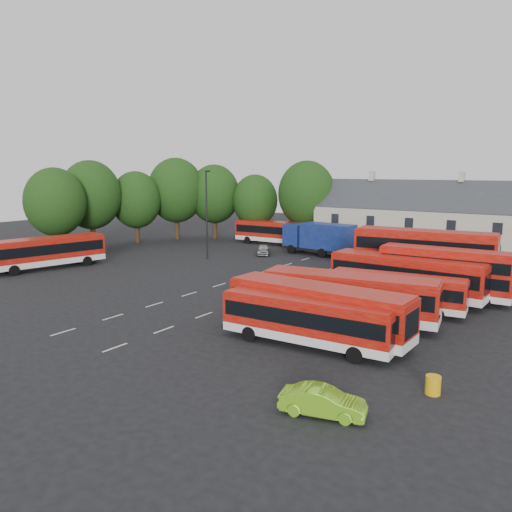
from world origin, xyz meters
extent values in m
plane|color=black|center=(0.00, 0.00, 0.00)|extent=(140.00, 140.00, 0.00)
cube|color=beige|center=(0.00, -14.00, 0.01)|extent=(0.15, 1.80, 0.01)
cube|color=beige|center=(0.00, -10.00, 0.01)|extent=(0.15, 1.80, 0.01)
cube|color=beige|center=(0.00, -6.00, 0.01)|extent=(0.15, 1.80, 0.01)
cube|color=beige|center=(0.00, -2.00, 0.01)|extent=(0.15, 1.80, 0.01)
cube|color=beige|center=(0.00, 2.00, 0.01)|extent=(0.15, 1.80, 0.01)
cube|color=beige|center=(0.00, 6.00, 0.01)|extent=(0.15, 1.80, 0.01)
cube|color=beige|center=(0.00, 10.00, 0.01)|extent=(0.15, 1.80, 0.01)
cube|color=beige|center=(0.00, 14.00, 0.01)|extent=(0.15, 1.80, 0.01)
cube|color=beige|center=(0.00, 18.00, 0.01)|extent=(0.15, 1.80, 0.01)
cube|color=beige|center=(5.00, -14.00, 0.01)|extent=(0.15, 1.80, 0.01)
cube|color=beige|center=(5.00, -10.00, 0.01)|extent=(0.15, 1.80, 0.01)
cube|color=beige|center=(5.00, -6.00, 0.01)|extent=(0.15, 1.80, 0.01)
cube|color=beige|center=(5.00, -2.00, 0.01)|extent=(0.15, 1.80, 0.01)
cube|color=beige|center=(5.00, 2.00, 0.01)|extent=(0.15, 1.80, 0.01)
cube|color=beige|center=(5.00, 6.00, 0.01)|extent=(0.15, 1.80, 0.01)
cube|color=beige|center=(5.00, 10.00, 0.01)|extent=(0.15, 1.80, 0.01)
cube|color=beige|center=(5.00, 14.00, 0.01)|extent=(0.15, 1.80, 0.01)
cube|color=beige|center=(5.00, 18.00, 0.01)|extent=(0.15, 1.80, 0.01)
cylinder|color=black|center=(-27.00, 4.00, 1.92)|extent=(0.70, 0.70, 3.85)
ellipsoid|color=#18350E|center=(-27.00, 4.00, 6.39)|extent=(7.26, 7.26, 8.35)
cylinder|color=black|center=(-28.00, 10.00, 2.10)|extent=(0.70, 0.70, 4.20)
ellipsoid|color=#18350E|center=(-28.00, 10.00, 6.97)|extent=(7.92, 7.92, 9.11)
cylinder|color=black|center=(-26.00, 16.00, 1.84)|extent=(0.70, 0.70, 3.67)
ellipsoid|color=#18350E|center=(-26.00, 16.00, 6.10)|extent=(6.93, 6.93, 7.97)
cylinder|color=black|center=(-24.00, 22.00, 2.19)|extent=(0.70, 0.70, 4.38)
ellipsoid|color=#18350E|center=(-24.00, 22.00, 7.26)|extent=(8.25, 8.25, 9.49)
cylinder|color=black|center=(-20.00, 26.00, 2.01)|extent=(0.70, 0.70, 4.02)
ellipsoid|color=#18350E|center=(-20.00, 26.00, 6.68)|extent=(7.59, 7.59, 8.73)
cylinder|color=black|center=(-14.00, 28.00, 1.75)|extent=(0.70, 0.70, 3.50)
ellipsoid|color=#18350E|center=(-14.00, 28.00, 5.81)|extent=(6.60, 6.60, 7.59)
cylinder|color=black|center=(-6.00, 29.00, 2.10)|extent=(0.70, 0.70, 4.20)
ellipsoid|color=#18350E|center=(-6.00, 29.00, 6.97)|extent=(7.92, 7.92, 9.11)
cube|color=beige|center=(14.00, 30.00, 2.75)|extent=(35.00, 7.00, 5.50)
cube|color=#2D3035|center=(14.00, 30.00, 5.50)|extent=(35.70, 7.13, 7.13)
cube|color=beige|center=(3.00, 30.00, 9.46)|extent=(0.60, 0.90, 1.20)
cube|color=beige|center=(14.00, 30.00, 9.46)|extent=(0.60, 0.90, 1.20)
cube|color=silver|center=(14.14, -7.39, 0.73)|extent=(10.52, 2.95, 0.52)
cube|color=#A21409|center=(14.14, -7.39, 1.92)|extent=(10.52, 2.95, 1.84)
cube|color=black|center=(14.14, -7.39, 1.96)|extent=(10.11, 2.98, 0.90)
cube|color=#A21409|center=(14.14, -7.39, 2.89)|extent=(10.31, 2.84, 0.11)
cylinder|color=black|center=(10.87, -8.65, 0.47)|extent=(0.96, 0.32, 0.95)
cylinder|color=black|center=(17.40, -6.14, 0.47)|extent=(0.96, 0.32, 0.95)
cube|color=silver|center=(13.96, -5.76, 0.82)|extent=(11.79, 3.06, 0.59)
cube|color=#A21409|center=(13.96, -5.76, 2.16)|extent=(11.79, 3.06, 2.08)
cube|color=black|center=(13.96, -5.76, 2.21)|extent=(11.33, 3.11, 1.01)
cube|color=#A21409|center=(13.96, -5.76, 3.25)|extent=(11.56, 2.95, 0.13)
cylinder|color=black|center=(10.17, -6.83, 0.53)|extent=(1.07, 0.33, 1.06)
cylinder|color=black|center=(17.75, -4.69, 0.53)|extent=(1.07, 0.33, 1.06)
cube|color=silver|center=(14.21, -1.71, 0.83)|extent=(12.03, 4.55, 0.59)
cube|color=#A21409|center=(14.21, -1.71, 2.16)|extent=(12.03, 4.55, 2.08)
cube|color=black|center=(14.21, -1.71, 2.22)|extent=(11.58, 4.54, 1.01)
cube|color=#A21409|center=(14.21, -1.71, 3.26)|extent=(11.78, 4.41, 0.13)
cylinder|color=black|center=(10.69, -3.52, 0.53)|extent=(1.10, 0.47, 1.07)
cylinder|color=black|center=(17.72, 0.09, 0.53)|extent=(1.10, 0.47, 1.07)
cube|color=silver|center=(15.95, 2.72, 0.68)|extent=(9.90, 3.39, 0.49)
cube|color=#A21409|center=(15.95, 2.72, 1.79)|extent=(9.90, 3.39, 1.72)
cube|color=black|center=(15.95, 2.72, 1.83)|extent=(9.52, 3.39, 0.84)
cube|color=#A21409|center=(15.95, 2.72, 2.69)|extent=(9.70, 3.28, 0.11)
cylinder|color=black|center=(13.00, 1.35, 0.44)|extent=(0.91, 0.35, 0.88)
cylinder|color=black|center=(18.91, 4.10, 0.44)|extent=(0.91, 0.35, 0.88)
cube|color=silver|center=(15.41, 6.70, 0.86)|extent=(12.25, 3.28, 0.61)
cube|color=#A21409|center=(15.41, 6.70, 2.23)|extent=(12.25, 3.28, 2.15)
cube|color=black|center=(15.41, 6.70, 2.29)|extent=(11.77, 3.32, 1.05)
cube|color=#A21409|center=(15.41, 6.70, 3.37)|extent=(12.00, 3.16, 0.13)
cylinder|color=black|center=(11.47, 5.62, 0.55)|extent=(1.12, 0.36, 1.10)
cylinder|color=black|center=(19.34, 7.78, 0.55)|extent=(1.12, 0.36, 1.10)
cube|color=silver|center=(17.94, 8.29, 0.71)|extent=(10.09, 2.58, 0.50)
cube|color=#A21409|center=(17.94, 8.29, 2.48)|extent=(10.09, 2.58, 3.05)
cube|color=black|center=(17.94, 8.29, 1.89)|extent=(9.69, 2.63, 0.87)
cube|color=#A21409|center=(17.94, 8.29, 4.06)|extent=(9.89, 2.49, 0.11)
cylinder|color=black|center=(14.76, 7.16, 0.46)|extent=(0.92, 0.28, 0.91)
cylinder|color=black|center=(21.11, 9.42, 0.46)|extent=(0.92, 0.28, 0.91)
cube|color=black|center=(17.94, 8.29, 3.08)|extent=(9.69, 2.63, 0.87)
cube|color=silver|center=(15.01, 12.60, 0.85)|extent=(12.27, 3.72, 0.60)
cube|color=#A21409|center=(15.01, 12.60, 2.99)|extent=(12.27, 3.72, 3.68)
cube|color=black|center=(15.01, 12.60, 2.28)|extent=(11.79, 3.75, 1.04)
cube|color=#A21409|center=(15.01, 12.60, 4.89)|extent=(12.02, 3.59, 0.13)
cylinder|color=black|center=(11.26, 11.05, 0.55)|extent=(1.12, 0.40, 1.10)
cylinder|color=black|center=(18.77, 14.15, 0.55)|extent=(1.12, 0.40, 1.10)
cube|color=black|center=(15.01, 12.60, 3.71)|extent=(11.79, 3.75, 1.04)
cube|color=silver|center=(-19.50, -2.33, 0.82)|extent=(5.05, 11.99, 0.58)
cube|color=#A21409|center=(-19.50, -2.33, 2.15)|extent=(5.05, 11.99, 2.07)
cube|color=black|center=(-19.50, -2.33, 2.21)|extent=(5.01, 11.55, 1.01)
cube|color=#A21409|center=(-19.50, -2.33, 3.24)|extent=(4.89, 11.74, 0.13)
cylinder|color=black|center=(-19.11, -6.24, 0.53)|extent=(0.51, 1.10, 1.06)
cylinder|color=black|center=(-19.89, 1.58, 0.53)|extent=(0.51, 1.10, 1.06)
cube|color=silver|center=(-9.16, 25.67, 0.80)|extent=(11.43, 3.18, 0.57)
cube|color=#A21409|center=(-9.16, 25.67, 2.08)|extent=(11.43, 3.18, 2.01)
cube|color=black|center=(-9.16, 25.67, 2.13)|extent=(10.99, 3.21, 0.98)
cube|color=#A21409|center=(-9.16, 25.67, 3.14)|extent=(11.20, 3.06, 0.12)
cylinder|color=black|center=(-12.71, 24.31, 0.51)|extent=(1.04, 0.34, 1.03)
cylinder|color=black|center=(-5.61, 27.02, 0.51)|extent=(1.04, 0.34, 1.03)
cube|color=black|center=(-0.06, 21.38, 0.72)|extent=(9.09, 3.17, 0.33)
cube|color=navy|center=(-3.39, 21.69, 2.23)|extent=(2.47, 2.98, 2.67)
cube|color=black|center=(-4.44, 21.78, 2.63)|extent=(0.33, 2.37, 1.34)
cube|color=navy|center=(1.21, 21.26, 2.39)|extent=(6.58, 3.35, 3.01)
cylinder|color=black|center=(-3.28, 20.41, 0.56)|extent=(1.14, 0.41, 1.11)
cylinder|color=black|center=(3.42, 22.32, 0.56)|extent=(1.14, 0.41, 1.11)
imported|color=#A2A5A9|center=(-5.77, 17.92, 0.65)|extent=(3.26, 4.05, 1.29)
imported|color=#7CCB1F|center=(18.73, -14.41, 0.60)|extent=(3.87, 2.19, 1.21)
cylinder|color=#E1A50D|center=(22.03, -9.70, 0.44)|extent=(0.70, 0.70, 0.88)
cylinder|color=black|center=(-9.43, 11.59, 5.05)|extent=(0.18, 0.18, 10.10)
cube|color=black|center=(-9.13, 11.54, 10.10)|extent=(0.64, 0.35, 0.18)
camera|label=1|loc=(27.56, -32.25, 10.28)|focal=35.00mm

